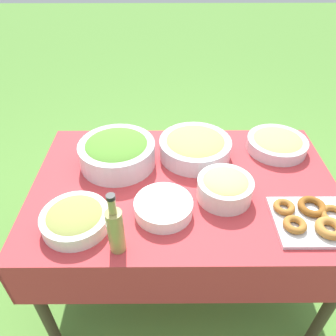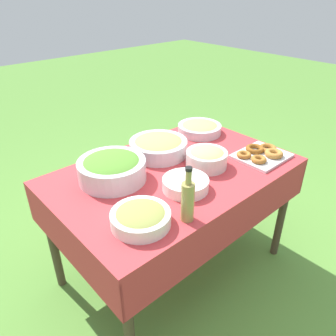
# 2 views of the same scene
# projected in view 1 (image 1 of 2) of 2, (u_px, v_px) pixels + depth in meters

# --- Properties ---
(ground_plane) EXTENTS (14.00, 14.00, 0.00)m
(ground_plane) POSITION_uv_depth(u_px,v_px,m) (181.00, 278.00, 1.94)
(ground_plane) COLOR #568C38
(picnic_table) EXTENTS (1.36, 0.88, 0.76)m
(picnic_table) POSITION_uv_depth(u_px,v_px,m) (184.00, 199.00, 1.53)
(picnic_table) COLOR #B73338
(picnic_table) RESTS_ON ground_plane
(salad_bowl) EXTENTS (0.36, 0.36, 0.13)m
(salad_bowl) POSITION_uv_depth(u_px,v_px,m) (117.00, 151.00, 1.54)
(salad_bowl) COLOR silver
(salad_bowl) RESTS_ON picnic_table
(pasta_bowl) EXTENTS (0.23, 0.23, 0.11)m
(pasta_bowl) POSITION_uv_depth(u_px,v_px,m) (225.00, 187.00, 1.36)
(pasta_bowl) COLOR silver
(pasta_bowl) RESTS_ON picnic_table
(donut_platter) EXTENTS (0.31, 0.27, 0.05)m
(donut_platter) POSITION_uv_depth(u_px,v_px,m) (314.00, 219.00, 1.27)
(donut_platter) COLOR silver
(donut_platter) RESTS_ON picnic_table
(plate_stack) EXTENTS (0.23, 0.23, 0.06)m
(plate_stack) POSITION_uv_depth(u_px,v_px,m) (164.00, 207.00, 1.31)
(plate_stack) COLOR white
(plate_stack) RESTS_ON picnic_table
(olive_oil_bottle) EXTENTS (0.06, 0.06, 0.26)m
(olive_oil_bottle) POSITION_uv_depth(u_px,v_px,m) (115.00, 229.00, 1.12)
(olive_oil_bottle) COLOR #998E4C
(olive_oil_bottle) RESTS_ON picnic_table
(bread_bowl) EXTENTS (0.30, 0.30, 0.08)m
(bread_bowl) POSITION_uv_depth(u_px,v_px,m) (277.00, 143.00, 1.65)
(bread_bowl) COLOR silver
(bread_bowl) RESTS_ON picnic_table
(fruit_bowl) EXTENTS (0.35, 0.35, 0.11)m
(fruit_bowl) POSITION_uv_depth(u_px,v_px,m) (195.00, 146.00, 1.59)
(fruit_bowl) COLOR silver
(fruit_bowl) RESTS_ON picnic_table
(olive_bowl) EXTENTS (0.26, 0.26, 0.08)m
(olive_bowl) POSITION_uv_depth(u_px,v_px,m) (75.00, 218.00, 1.25)
(olive_bowl) COLOR white
(olive_bowl) RESTS_ON picnic_table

